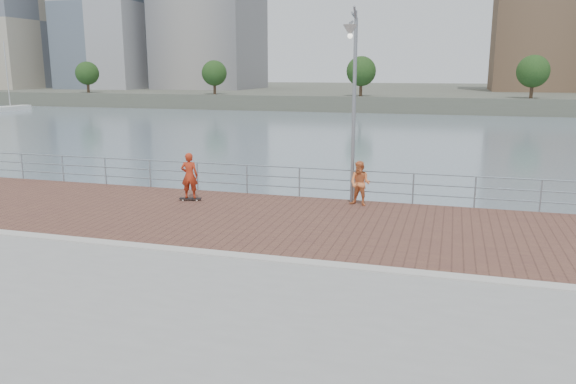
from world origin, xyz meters
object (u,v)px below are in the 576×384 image
(street_lamp, at_px, (352,74))
(skateboarder, at_px, (189,176))
(bystander, at_px, (360,183))
(guardrail, at_px, (327,180))

(street_lamp, xyz_separation_m, skateboarder, (-5.63, -0.76, -3.56))
(skateboarder, distance_m, bystander, 6.03)
(guardrail, height_order, street_lamp, street_lamp)
(guardrail, distance_m, bystander, 1.53)
(skateboarder, xyz_separation_m, bystander, (5.95, 0.98, -0.14))
(street_lamp, bearing_deg, bystander, 34.27)
(guardrail, xyz_separation_m, street_lamp, (1.01, -0.96, 3.79))
(street_lamp, distance_m, bystander, 3.71)
(guardrail, relative_size, street_lamp, 6.19)
(guardrail, bearing_deg, skateboarder, -159.49)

